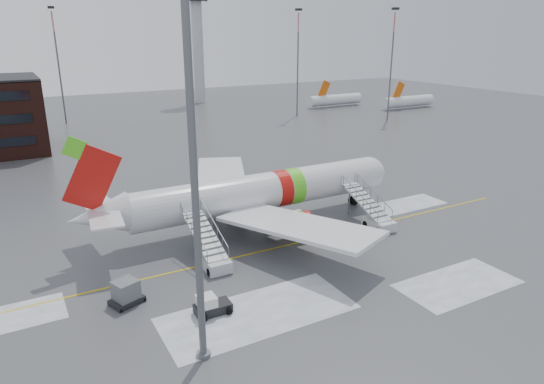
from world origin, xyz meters
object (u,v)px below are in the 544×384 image
airstair_fwd (374,217)px  uld_container (126,293)px  light_mast_near (191,125)px  pushback_tug (211,306)px  airstair_aft (211,254)px  airliner (255,193)px

airstair_fwd → uld_container: bearing=-174.0°
airstair_fwd → light_mast_near: (-23.30, -11.33, 13.49)m
airstair_fwd → pushback_tug: 22.23m
light_mast_near → airstair_aft: bearing=65.4°
pushback_tug → uld_container: bearing=138.7°
airliner → airstair_fwd: airliner is taller
airstair_aft → light_mast_near: bearing=-114.6°
airliner → airstair_fwd: (10.55, -6.54, -2.35)m
airstair_fwd → airstair_aft: (-18.12, 0.00, 0.00)m
uld_container → pushback_tug: bearing=-41.3°
pushback_tug → light_mast_near: light_mast_near is taller
airstair_fwd → uld_container: (-26.00, -2.74, -0.20)m
uld_container → airstair_aft: bearing=19.1°
uld_container → airstair_fwd: bearing=6.0°
airliner → uld_container: 18.20m
airstair_fwd → uld_container: 26.15m
airliner → light_mast_near: 24.62m
uld_container → light_mast_near: 16.39m
pushback_tug → uld_container: size_ratio=0.97×
pushback_tug → airstair_fwd: bearing=18.6°
airstair_aft → uld_container: (-7.89, -2.74, -0.20)m
airstair_fwd → pushback_tug: (-21.07, -7.07, -0.41)m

